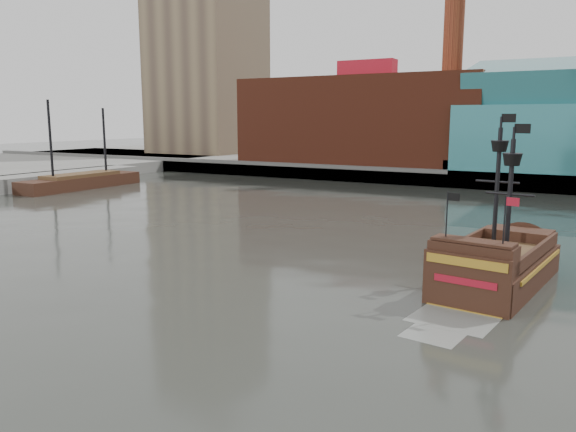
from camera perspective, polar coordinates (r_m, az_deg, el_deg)
The scene contains 7 objects.
ground at distance 27.94m, azimuth -5.37°, elevation -11.31°, with size 400.00×400.00×0.00m, color #282B25.
promenade_far at distance 114.68m, azimuth 21.88°, elevation 4.61°, with size 220.00×60.00×2.00m, color slate.
seawall at distance 85.61m, azimuth 19.21°, elevation 3.43°, with size 220.00×1.00×2.60m, color #4C4C49.
pier at distance 89.67m, azimuth -25.37°, elevation 3.10°, with size 6.00×40.00×2.00m, color slate.
skyline at distance 107.33m, azimuth 25.02°, elevation 16.72°, with size 149.00×45.00×62.00m.
pirate_ship at distance 36.50m, azimuth 20.42°, elevation -5.15°, with size 6.19×15.30×11.13m.
docked_vessel at distance 87.63m, azimuth -20.24°, elevation 3.20°, with size 4.71×19.52×13.22m.
Camera 1 is at (14.96, -21.34, 10.06)m, focal length 35.00 mm.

